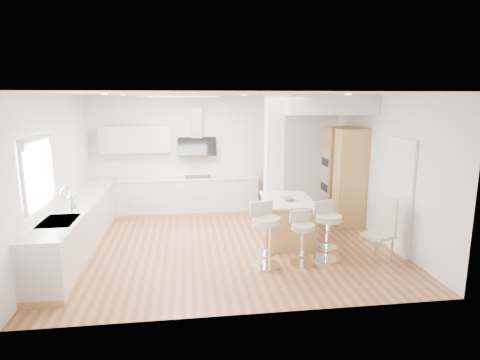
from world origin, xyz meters
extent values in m
plane|color=#A6683D|center=(0.00, 0.00, 0.00)|extent=(6.00, 6.00, 0.00)
cube|color=silver|center=(0.00, 0.00, 0.00)|extent=(6.00, 5.00, 0.02)
cube|color=white|center=(0.00, 2.50, 1.40)|extent=(6.00, 0.04, 2.80)
cube|color=white|center=(-3.00, 0.00, 1.40)|extent=(0.04, 5.00, 2.80)
cube|color=white|center=(3.00, 0.00, 1.40)|extent=(0.04, 5.00, 2.80)
cube|color=white|center=(-0.80, 0.60, 2.77)|extent=(1.40, 0.95, 0.05)
cube|color=white|center=(-0.80, 0.60, 2.76)|extent=(1.25, 0.80, 0.03)
cylinder|color=white|center=(-2.00, 1.50, 2.78)|extent=(0.10, 0.10, 0.02)
cylinder|color=white|center=(-2.00, -0.50, 2.78)|extent=(0.10, 0.10, 0.02)
cylinder|color=white|center=(0.50, 1.50, 2.78)|extent=(0.10, 0.10, 0.02)
cylinder|color=white|center=(2.00, 1.00, 2.78)|extent=(0.10, 0.10, 0.02)
cylinder|color=white|center=(2.00, -0.50, 2.78)|extent=(0.10, 0.10, 0.02)
cube|color=white|center=(-2.96, -0.90, 1.65)|extent=(0.03, 1.15, 0.95)
cube|color=white|center=(-2.95, -0.90, 2.15)|extent=(0.04, 1.28, 0.06)
cube|color=white|center=(-2.95, -0.90, 1.15)|extent=(0.04, 1.28, 0.06)
cube|color=white|center=(-2.95, -1.51, 1.65)|extent=(0.04, 0.06, 0.95)
cube|color=white|center=(-2.95, -0.29, 1.65)|extent=(0.04, 0.06, 0.95)
cube|color=#979A9E|center=(-2.94, -0.90, 2.08)|extent=(0.03, 1.18, 0.14)
cube|color=#453E36|center=(2.99, -0.60, 1.00)|extent=(0.02, 0.90, 2.00)
cube|color=white|center=(2.97, -0.60, 1.00)|extent=(0.05, 1.00, 2.10)
cube|color=tan|center=(-2.70, 0.25, 0.05)|extent=(0.60, 4.50, 0.10)
cube|color=beige|center=(-2.70, 0.25, 0.48)|extent=(0.60, 4.50, 0.76)
cube|color=beige|center=(-2.70, 0.25, 0.88)|extent=(0.63, 4.50, 0.04)
cube|color=#A7A7AB|center=(-2.70, -1.00, 0.89)|extent=(0.50, 0.75, 0.02)
cube|color=#A7A7AB|center=(-2.70, -1.18, 0.84)|extent=(0.40, 0.34, 0.10)
cube|color=#A7A7AB|center=(-2.70, -0.82, 0.84)|extent=(0.40, 0.34, 0.10)
cylinder|color=silver|center=(-2.58, -0.70, 1.08)|extent=(0.02, 0.02, 0.36)
torus|color=silver|center=(-2.65, -0.70, 1.26)|extent=(0.18, 0.02, 0.18)
imported|color=#498D48|center=(-2.65, -0.35, 1.06)|extent=(0.17, 0.12, 0.33)
cube|color=tan|center=(-0.75, 2.20, 0.05)|extent=(3.30, 0.60, 0.10)
cube|color=beige|center=(-0.75, 2.20, 0.48)|extent=(3.30, 0.60, 0.76)
cube|color=beige|center=(-0.75, 2.20, 0.88)|extent=(3.33, 0.63, 0.04)
cube|color=black|center=(-0.50, 2.20, 0.91)|extent=(0.60, 0.40, 0.01)
cube|color=beige|center=(-1.90, 2.33, 1.80)|extent=(1.60, 0.34, 0.60)
cube|color=#A7A7AB|center=(-0.50, 2.40, 2.15)|extent=(0.25, 0.18, 0.70)
cube|color=black|center=(-0.50, 2.32, 1.60)|extent=(0.90, 0.26, 0.44)
cube|color=white|center=(1.05, 0.95, 1.40)|extent=(0.35, 0.35, 2.80)
cube|color=silver|center=(2.10, 1.40, 2.60)|extent=(1.78, 2.20, 0.40)
cube|color=tan|center=(2.68, 1.50, 1.05)|extent=(0.62, 0.62, 2.10)
cube|color=tan|center=(2.68, 0.80, 1.05)|extent=(0.62, 0.40, 2.10)
cube|color=#A7A7AB|center=(2.37, 1.50, 1.30)|extent=(0.02, 0.55, 0.55)
cube|color=#A7A7AB|center=(2.37, 1.50, 0.72)|extent=(0.02, 0.55, 0.55)
cube|color=black|center=(2.36, 1.50, 1.30)|extent=(0.01, 0.45, 0.18)
cube|color=black|center=(2.36, 1.50, 0.72)|extent=(0.01, 0.45, 0.18)
cube|color=tan|center=(1.14, 0.11, 0.40)|extent=(0.90, 1.34, 0.80)
cube|color=beige|center=(1.14, 0.11, 0.82)|extent=(0.98, 1.42, 0.04)
imported|color=gray|center=(1.13, -0.03, 0.86)|extent=(0.25, 0.25, 0.06)
sphere|color=orange|center=(1.17, -0.03, 0.87)|extent=(0.07, 0.07, 0.06)
sphere|color=orange|center=(1.10, -0.01, 0.87)|extent=(0.07, 0.07, 0.06)
sphere|color=olive|center=(1.13, -0.06, 0.87)|extent=(0.07, 0.07, 0.06)
cylinder|color=silver|center=(0.50, -1.06, 0.02)|extent=(0.60, 0.60, 0.03)
cylinder|color=silver|center=(0.50, -1.06, 0.38)|extent=(0.10, 0.10, 0.71)
cylinder|color=silver|center=(0.50, -1.06, 0.24)|extent=(0.47, 0.47, 0.02)
cylinder|color=beige|center=(0.50, -1.06, 0.78)|extent=(0.58, 0.58, 0.11)
cube|color=beige|center=(0.44, -0.90, 0.95)|extent=(0.41, 0.18, 0.24)
cylinder|color=silver|center=(1.11, -1.06, 0.01)|extent=(0.45, 0.45, 0.03)
cylinder|color=silver|center=(1.11, -1.06, 0.32)|extent=(0.07, 0.07, 0.59)
cylinder|color=silver|center=(1.11, -1.06, 0.20)|extent=(0.35, 0.35, 0.01)
cylinder|color=beige|center=(1.11, -1.06, 0.66)|extent=(0.43, 0.43, 0.09)
cube|color=beige|center=(1.09, -0.92, 0.79)|extent=(0.35, 0.09, 0.20)
cylinder|color=silver|center=(1.59, -0.92, 0.02)|extent=(0.54, 0.54, 0.03)
cylinder|color=silver|center=(1.59, -0.92, 0.36)|extent=(0.09, 0.09, 0.67)
cylinder|color=silver|center=(1.59, -0.92, 0.23)|extent=(0.42, 0.42, 0.02)
cylinder|color=beige|center=(1.59, -0.92, 0.74)|extent=(0.51, 0.51, 0.10)
cube|color=beige|center=(1.56, -0.76, 0.89)|extent=(0.39, 0.13, 0.23)
cube|color=beige|center=(2.43, -1.06, 0.44)|extent=(0.55, 0.55, 0.06)
cube|color=beige|center=(2.60, -0.99, 0.75)|extent=(0.20, 0.38, 0.68)
cylinder|color=tan|center=(2.34, -1.28, 0.21)|extent=(0.04, 0.04, 0.41)
cylinder|color=tan|center=(2.20, -0.97, 0.21)|extent=(0.04, 0.04, 0.41)
cylinder|color=tan|center=(2.65, -1.15, 0.21)|extent=(0.04, 0.04, 0.41)
cylinder|color=tan|center=(2.51, -0.84, 0.21)|extent=(0.04, 0.04, 0.41)
camera|label=1|loc=(-0.74, -7.14, 2.72)|focal=30.00mm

